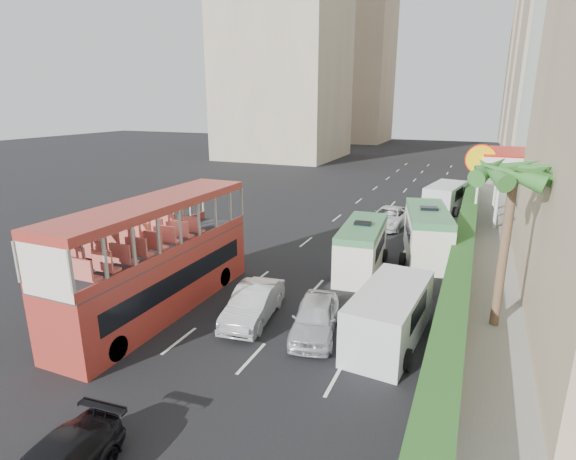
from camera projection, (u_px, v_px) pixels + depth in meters
The scene contains 17 objects.
ground_plane at pixel (283, 335), 18.10m from camera, with size 200.00×200.00×0.00m, color black.
double_decker_bus at pixel (158, 257), 19.66m from camera, with size 2.50×11.00×5.06m, color #A02E25.
car_silver_lane_a at pixel (254, 319), 19.44m from camera, with size 1.57×4.49×1.48m, color silver.
car_silver_lane_b at pixel (315, 334), 18.24m from camera, with size 1.72×4.27×1.45m, color silver.
van_asset at pixel (388, 227), 33.75m from camera, with size 2.41×5.24×1.46m, color silver.
minibus_near at pixel (362, 248), 24.62m from camera, with size 2.01×6.02×2.67m, color silver.
minibus_far at pixel (427, 234), 26.80m from camera, with size 2.22×6.65×2.95m, color silver.
panel_van_near at pixel (389, 315), 17.41m from camera, with size 2.18×5.46×2.18m, color silver.
panel_van_far at pixel (445, 198), 38.33m from camera, with size 2.29×5.73×2.29m, color silver.
sidewalk at pixel (506, 215), 36.78m from camera, with size 6.00×120.00×0.18m, color #99968C.
kerb_wall at pixel (464, 241), 27.95m from camera, with size 0.30×44.00×1.00m, color silver.
hedge at pixel (466, 228), 27.71m from camera, with size 1.10×44.00×0.70m, color #2D6626.
palm_tree at pixel (504, 251), 17.76m from camera, with size 0.36×0.36×6.40m, color brown.
shell_station at pixel (526, 188), 33.90m from camera, with size 6.50×8.00×5.50m, color silver.
tower_far_a at pixel (561, 24), 78.08m from camera, with size 14.00×14.00×44.00m, color tan.
tower_far_b at pixel (545, 49), 98.08m from camera, with size 14.00×14.00×40.00m, color #B7A890.
tower_left_b at pixel (355, 36), 99.58m from camera, with size 16.00×16.00×46.00m, color tan.
Camera 1 is at (6.54, -14.84, 9.10)m, focal length 28.00 mm.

